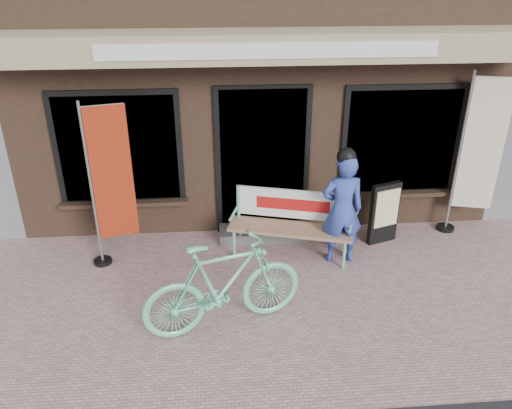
{
  "coord_description": "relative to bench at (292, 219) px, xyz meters",
  "views": [
    {
      "loc": [
        -0.64,
        -4.67,
        3.67
      ],
      "look_at": [
        -0.2,
        0.7,
        1.05
      ],
      "focal_mm": 35.0,
      "sensor_mm": 36.0,
      "label": 1
    }
  ],
  "objects": [
    {
      "name": "ground",
      "position": [
        -0.33,
        -1.29,
        -0.53
      ],
      "size": [
        70.0,
        70.0,
        0.0
      ],
      "primitive_type": "plane",
      "color": "#B4898B",
      "rests_on": "ground"
    },
    {
      "name": "storefront",
      "position": [
        -0.33,
        3.68,
        2.46
      ],
      "size": [
        7.0,
        6.77,
        6.0
      ],
      "color": "black",
      "rests_on": "ground"
    },
    {
      "name": "bench",
      "position": [
        0.0,
        0.0,
        0.0
      ],
      "size": [
        1.72,
        0.87,
        0.91
      ],
      "rotation": [
        0.0,
        0.0,
        -0.28
      ],
      "color": "#6DD4A6",
      "rests_on": "ground"
    },
    {
      "name": "person",
      "position": [
        0.63,
        -0.23,
        0.26
      ],
      "size": [
        0.56,
        0.37,
        1.61
      ],
      "rotation": [
        0.0,
        0.0,
        0.0
      ],
      "color": "#3045A6",
      "rests_on": "ground"
    },
    {
      "name": "bicycle",
      "position": [
        -0.96,
        -1.5,
        0.01
      ],
      "size": [
        1.88,
        1.0,
        1.08
      ],
      "primitive_type": "imported",
      "rotation": [
        0.0,
        0.0,
        1.86
      ],
      "color": "#6DD4A6",
      "rests_on": "ground"
    },
    {
      "name": "nobori_red",
      "position": [
        -2.36,
        -0.01,
        0.62
      ],
      "size": [
        0.66,
        0.3,
        2.22
      ],
      "rotation": [
        0.0,
        0.0,
        0.27
      ],
      "color": "gray",
      "rests_on": "ground"
    },
    {
      "name": "nobori_cream",
      "position": [
        2.68,
        0.4,
        0.71
      ],
      "size": [
        0.71,
        0.32,
        2.4
      ],
      "rotation": [
        0.0,
        0.0,
        -0.26
      ],
      "color": "gray",
      "rests_on": "ground"
    },
    {
      "name": "menu_stand",
      "position": [
        1.36,
        0.19,
        -0.06
      ],
      "size": [
        0.46,
        0.23,
        0.91
      ],
      "rotation": [
        0.0,
        0.0,
        0.33
      ],
      "color": "black",
      "rests_on": "ground"
    }
  ]
}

